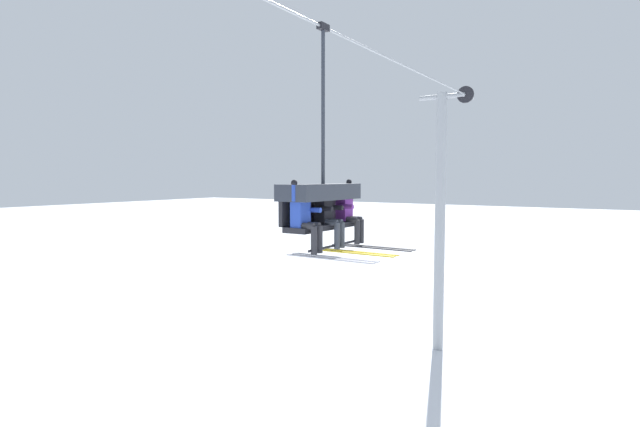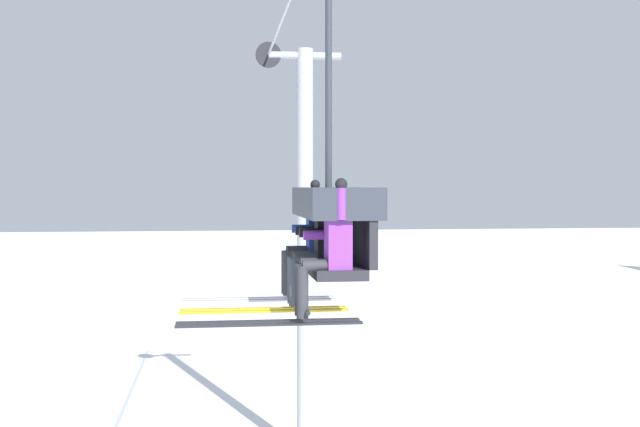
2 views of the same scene
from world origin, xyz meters
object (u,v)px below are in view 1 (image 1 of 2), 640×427
Objects in this scene: chairlift_chair at (320,197)px; skier_blue at (306,217)px; skier_purple at (350,212)px; skier_black at (330,215)px; lift_tower_far at (440,216)px.

chairlift_chair reaches higher than skier_blue.
skier_purple is at bearing 0.00° from skier_blue.
skier_black is (0.78, -0.01, -0.02)m from skier_blue.
lift_tower_far is 5.38× the size of skier_purple.
chairlift_chair is 2.41× the size of skier_blue.
skier_black is at bearing -174.06° from lift_tower_far.
chairlift_chair reaches higher than skier_purple.
chairlift_chair reaches higher than skier_black.
chairlift_chair is (-8.95, -0.71, 1.00)m from lift_tower_far.
skier_purple is (0.78, -0.21, -0.32)m from chairlift_chair.
lift_tower_far is 9.04m from chairlift_chair.
skier_blue is at bearing 179.50° from skier_black.
skier_purple is at bearing -173.55° from lift_tower_far.
chairlift_chair is 2.41× the size of skier_purple.
lift_tower_far is at bearing 5.94° from skier_black.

